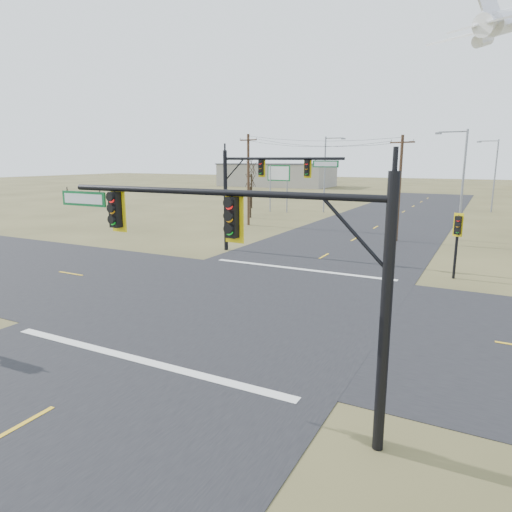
{
  "coord_description": "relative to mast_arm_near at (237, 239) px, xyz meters",
  "views": [
    {
      "loc": [
        10.42,
        -18.69,
        6.84
      ],
      "look_at": [
        0.2,
        1.0,
        2.12
      ],
      "focal_mm": 32.0,
      "sensor_mm": 36.0,
      "label": 1
    }
  ],
  "objects": [
    {
      "name": "ground",
      "position": [
        -4.63,
        8.63,
        -4.82
      ],
      "size": [
        320.0,
        320.0,
        0.0
      ],
      "primitive_type": "plane",
      "color": "olive",
      "rests_on": "ground"
    },
    {
      "name": "road_ew",
      "position": [
        -4.63,
        8.63,
        -4.81
      ],
      "size": [
        160.0,
        14.0,
        0.02
      ],
      "primitive_type": "cube",
      "color": "black",
      "rests_on": "ground"
    },
    {
      "name": "road_ns",
      "position": [
        -4.63,
        8.63,
        -4.81
      ],
      "size": [
        14.0,
        160.0,
        0.02
      ],
      "primitive_type": "cube",
      "color": "black",
      "rests_on": "ground"
    },
    {
      "name": "stop_bar_near",
      "position": [
        -4.63,
        1.13,
        -4.79
      ],
      "size": [
        12.0,
        0.4,
        0.01
      ],
      "primitive_type": "cube",
      "color": "silver",
      "rests_on": "road_ns"
    },
    {
      "name": "stop_bar_far",
      "position": [
        -4.63,
        16.13,
        -4.79
      ],
      "size": [
        12.0,
        0.4,
        0.01
      ],
      "primitive_type": "cube",
      "color": "silver",
      "rests_on": "road_ns"
    },
    {
      "name": "mast_arm_near",
      "position": [
        0.0,
        0.0,
        0.0
      ],
      "size": [
        10.33,
        0.43,
        6.6
      ],
      "rotation": [
        0.0,
        0.0,
        -0.06
      ],
      "color": "black",
      "rests_on": "ground"
    },
    {
      "name": "mast_arm_far",
      "position": [
        -9.25,
        19.47,
        0.56
      ],
      "size": [
        9.24,
        0.41,
        7.48
      ],
      "rotation": [
        0.0,
        0.0,
        0.02
      ],
      "color": "black",
      "rests_on": "ground"
    },
    {
      "name": "pedestal_signal_ne",
      "position": [
        4.15,
        18.08,
        -1.95
      ],
      "size": [
        0.66,
        0.56,
        3.87
      ],
      "rotation": [
        0.0,
        0.0,
        -0.34
      ],
      "color": "black",
      "rests_on": "ground"
    },
    {
      "name": "utility_pole_near",
      "position": [
        -1.26,
        29.48,
        -0.23
      ],
      "size": [
        2.1,
        0.71,
        8.8
      ],
      "rotation": [
        0.0,
        0.0,
        -0.28
      ],
      "color": "#48321F",
      "rests_on": "ground"
    },
    {
      "name": "utility_pole_far",
      "position": [
        -17.03,
        32.16,
        0.05
      ],
      "size": [
        2.24,
        0.72,
        9.36
      ],
      "rotation": [
        0.0,
        0.0,
        -0.27
      ],
      "color": "#48321F",
      "rests_on": "ground"
    },
    {
      "name": "highway_sign",
      "position": [
        -19.37,
        44.81,
        -0.51
      ],
      "size": [
        3.25,
        0.18,
        6.09
      ],
      "rotation": [
        0.0,
        0.0,
        -0.03
      ],
      "color": "gray",
      "rests_on": "ground"
    },
    {
      "name": "streetlight_a",
      "position": [
        3.18,
        32.35,
        0.39
      ],
      "size": [
        2.58,
        0.25,
        9.29
      ],
      "rotation": [
        0.0,
        0.0,
        -0.03
      ],
      "color": "gray",
      "rests_on": "ground"
    },
    {
      "name": "streetlight_b",
      "position": [
        5.47,
        57.51,
        0.43
      ],
      "size": [
        2.61,
        0.3,
        9.35
      ],
      "rotation": [
        0.0,
        0.0,
        -0.14
      ],
      "color": "gray",
      "rests_on": "ground"
    },
    {
      "name": "streetlight_c",
      "position": [
        -13.73,
        47.26,
        0.6
      ],
      "size": [
        2.7,
        0.31,
        9.67
      ],
      "rotation": [
        0.0,
        0.0,
        0.14
      ],
      "color": "gray",
      "rests_on": "ground"
    },
    {
      "name": "bare_tree_a",
      "position": [
        -19.76,
        37.72,
        -0.23
      ],
      "size": [
        3.06,
        3.06,
        5.8
      ],
      "rotation": [
        0.0,
        0.0,
        -0.36
      ],
      "color": "black",
      "rests_on": "ground"
    },
    {
      "name": "bare_tree_b",
      "position": [
        -24.81,
        47.49,
        1.06
      ],
      "size": [
        3.4,
        3.4,
        7.36
      ],
      "rotation": [
        0.0,
        0.0,
        -0.2
      ],
      "color": "black",
      "rests_on": "ground"
    },
    {
      "name": "warehouse_left",
      "position": [
        -44.63,
        98.63,
        -2.07
      ],
      "size": [
        28.0,
        14.0,
        5.5
      ],
      "primitive_type": "cube",
      "color": "gray",
      "rests_on": "ground"
    }
  ]
}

